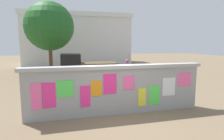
% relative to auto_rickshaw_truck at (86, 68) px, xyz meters
% --- Properties ---
extents(ground, '(60.00, 60.00, 0.00)m').
position_rel_auto_rickshaw_truck_xyz_m(ground, '(0.37, 1.97, -0.90)').
color(ground, '#7A664C').
extents(poster_wall, '(6.44, 0.42, 1.74)m').
position_rel_auto_rickshaw_truck_xyz_m(poster_wall, '(0.37, -6.03, -0.00)').
color(poster_wall, '#989898').
rests_on(poster_wall, ground).
extents(auto_rickshaw_truck, '(3.63, 1.57, 1.85)m').
position_rel_auto_rickshaw_truck_xyz_m(auto_rickshaw_truck, '(0.00, 0.00, 0.00)').
color(auto_rickshaw_truck, black).
rests_on(auto_rickshaw_truck, ground).
extents(motorcycle, '(1.88, 0.67, 0.87)m').
position_rel_auto_rickshaw_truck_xyz_m(motorcycle, '(1.28, -3.78, -0.44)').
color(motorcycle, black).
rests_on(motorcycle, ground).
extents(bicycle_near, '(1.67, 0.55, 0.95)m').
position_rel_auto_rickshaw_truck_xyz_m(bicycle_near, '(-0.91, -4.43, -0.54)').
color(bicycle_near, black).
rests_on(bicycle_near, ground).
extents(person_walking, '(0.46, 0.46, 1.62)m').
position_rel_auto_rickshaw_truck_xyz_m(person_walking, '(2.02, -2.22, 0.09)').
color(person_walking, '#BF6626').
rests_on(person_walking, ground).
extents(tree_roadside, '(4.10, 4.10, 5.99)m').
position_rel_auto_rickshaw_truck_xyz_m(tree_roadside, '(-2.48, 4.85, 3.03)').
color(tree_roadside, brown).
rests_on(tree_roadside, ground).
extents(building_background, '(12.69, 5.98, 6.02)m').
position_rel_auto_rickshaw_truck_xyz_m(building_background, '(0.37, 12.40, 2.13)').
color(building_background, silver).
rests_on(building_background, ground).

